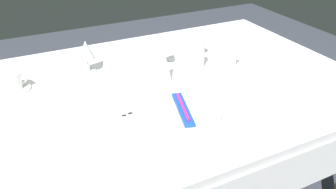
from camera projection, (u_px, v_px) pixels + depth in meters
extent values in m
cube|color=white|center=(148.00, 90.00, 1.36)|extent=(1.80, 1.10, 0.04)
cube|color=white|center=(111.00, 63.00, 1.84)|extent=(1.80, 0.01, 0.18)
cylinder|color=brown|center=(234.00, 82.00, 2.20)|extent=(0.07, 0.07, 0.70)
cylinder|color=white|center=(183.00, 113.00, 1.17)|extent=(0.28, 0.28, 0.02)
cube|color=blue|center=(183.00, 109.00, 1.17)|extent=(0.09, 0.21, 0.01)
cylinder|color=#CC268C|center=(183.00, 106.00, 1.16)|extent=(0.05, 0.17, 0.01)
cube|color=beige|center=(139.00, 128.00, 1.11)|extent=(0.02, 0.19, 0.00)
cube|color=beige|center=(129.00, 112.00, 1.19)|extent=(0.02, 0.04, 0.00)
cube|color=beige|center=(132.00, 129.00, 1.10)|extent=(0.02, 0.17, 0.00)
cube|color=beige|center=(123.00, 114.00, 1.18)|extent=(0.02, 0.04, 0.00)
cube|color=beige|center=(221.00, 103.00, 1.24)|extent=(0.03, 0.17, 0.00)
cube|color=beige|center=(206.00, 91.00, 1.32)|extent=(0.02, 0.06, 0.00)
cube|color=beige|center=(229.00, 102.00, 1.24)|extent=(0.02, 0.19, 0.00)
ellipsoid|color=beige|center=(213.00, 90.00, 1.33)|extent=(0.03, 0.04, 0.01)
cube|color=beige|center=(234.00, 99.00, 1.27)|extent=(0.02, 0.20, 0.00)
ellipsoid|color=beige|center=(218.00, 86.00, 1.36)|extent=(0.03, 0.04, 0.01)
cube|color=beige|center=(242.00, 98.00, 1.27)|extent=(0.02, 0.19, 0.00)
ellipsoid|color=beige|center=(225.00, 86.00, 1.35)|extent=(0.03, 0.04, 0.01)
cylinder|color=white|center=(227.00, 66.00, 1.51)|extent=(0.14, 0.14, 0.01)
cylinder|color=white|center=(227.00, 58.00, 1.49)|extent=(0.08, 0.08, 0.07)
torus|color=white|center=(235.00, 56.00, 1.51)|extent=(0.05, 0.01, 0.05)
cylinder|color=white|center=(13.00, 90.00, 1.32)|extent=(0.13, 0.13, 0.01)
cylinder|color=white|center=(11.00, 82.00, 1.30)|extent=(0.08, 0.08, 0.06)
torus|color=white|center=(21.00, 79.00, 1.32)|extent=(0.04, 0.01, 0.04)
cylinder|color=silver|center=(89.00, 72.00, 1.47)|extent=(0.06, 0.06, 0.01)
cylinder|color=silver|center=(88.00, 65.00, 1.45)|extent=(0.01, 0.01, 0.06)
cone|color=silver|center=(86.00, 50.00, 1.41)|extent=(0.07, 0.07, 0.08)
cylinder|color=silver|center=(198.00, 54.00, 1.63)|extent=(0.06, 0.06, 0.01)
cylinder|color=silver|center=(198.00, 48.00, 1.61)|extent=(0.01, 0.01, 0.06)
cone|color=silver|center=(199.00, 35.00, 1.58)|extent=(0.08, 0.08, 0.07)
cylinder|color=silver|center=(165.00, 64.00, 1.53)|extent=(0.07, 0.07, 0.01)
cylinder|color=silver|center=(165.00, 58.00, 1.52)|extent=(0.01, 0.01, 0.06)
cone|color=silver|center=(165.00, 44.00, 1.48)|extent=(0.07, 0.07, 0.08)
cylinder|color=silver|center=(198.00, 56.00, 1.49)|extent=(0.06, 0.06, 0.11)
cylinder|color=#C68C1E|center=(197.00, 61.00, 1.50)|extent=(0.05, 0.05, 0.05)
cone|color=white|center=(163.00, 64.00, 1.36)|extent=(0.07, 0.07, 0.16)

